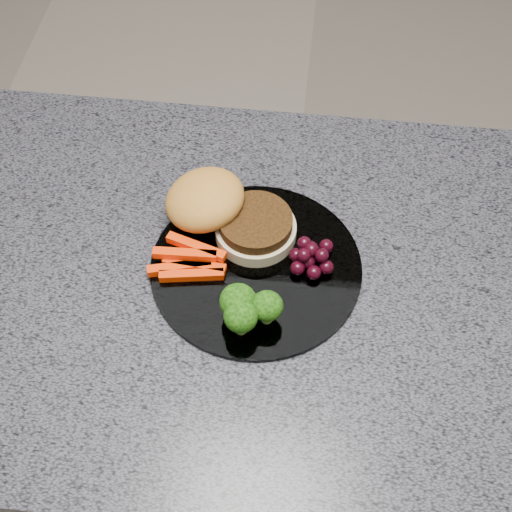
# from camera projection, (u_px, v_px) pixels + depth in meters

# --- Properties ---
(island_cabinet) EXTENTS (1.20, 0.60, 0.86)m
(island_cabinet) POSITION_uv_depth(u_px,v_px,m) (261.00, 431.00, 1.25)
(island_cabinet) COLOR brown
(island_cabinet) RESTS_ON ground
(countertop) EXTENTS (1.20, 0.60, 0.04)m
(countertop) POSITION_uv_depth(u_px,v_px,m) (263.00, 290.00, 0.88)
(countertop) COLOR #4D4D57
(countertop) RESTS_ON island_cabinet
(plate) EXTENTS (0.26, 0.26, 0.01)m
(plate) POSITION_uv_depth(u_px,v_px,m) (256.00, 267.00, 0.87)
(plate) COLOR white
(plate) RESTS_ON countertop
(burger) EXTENTS (0.19, 0.14, 0.06)m
(burger) POSITION_uv_depth(u_px,v_px,m) (223.00, 212.00, 0.89)
(burger) COLOR #C7B98C
(burger) RESTS_ON plate
(carrot_sticks) EXTENTS (0.10, 0.06, 0.02)m
(carrot_sticks) POSITION_uv_depth(u_px,v_px,m) (190.00, 261.00, 0.87)
(carrot_sticks) COLOR #F13304
(carrot_sticks) RESTS_ON plate
(broccoli) EXTENTS (0.07, 0.06, 0.05)m
(broccoli) POSITION_uv_depth(u_px,v_px,m) (247.00, 308.00, 0.80)
(broccoli) COLOR #598931
(broccoli) RESTS_ON plate
(grape_bunch) EXTENTS (0.06, 0.06, 0.03)m
(grape_bunch) POSITION_uv_depth(u_px,v_px,m) (312.00, 257.00, 0.86)
(grape_bunch) COLOR black
(grape_bunch) RESTS_ON plate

